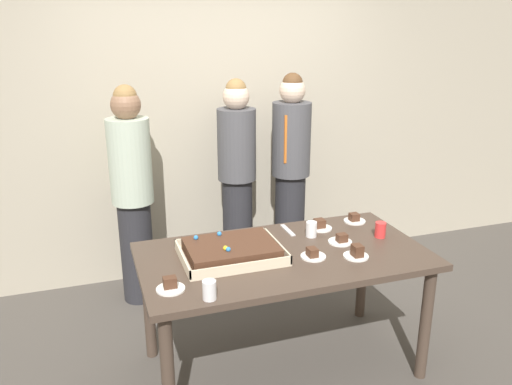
{
  "coord_description": "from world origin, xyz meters",
  "views": [
    {
      "loc": [
        -1.06,
        -2.63,
        2.1
      ],
      "look_at": [
        -0.13,
        0.15,
        1.14
      ],
      "focal_mm": 36.27,
      "sensor_mm": 36.0,
      "label": 1
    }
  ],
  "objects_px": {
    "plated_slice_far_left": "(354,219)",
    "person_serving_front": "(132,192)",
    "party_table": "(284,268)",
    "drink_cup_nearest": "(209,290)",
    "sheet_cake": "(231,251)",
    "plated_slice_near_right": "(357,253)",
    "plated_slice_center_front": "(320,226)",
    "cake_server_utensil": "(288,230)",
    "person_striped_tie_right": "(237,180)",
    "plated_slice_near_left": "(170,286)",
    "plated_slice_center_back": "(313,254)",
    "plated_slice_far_right": "(341,240)",
    "drink_cup_middle": "(311,229)",
    "person_green_shirt_behind": "(291,174)",
    "drink_cup_far_end": "(380,230)"
  },
  "relations": [
    {
      "from": "plated_slice_far_left",
      "to": "person_serving_front",
      "type": "xyz_separation_m",
      "value": [
        -1.42,
        0.85,
        0.08
      ]
    },
    {
      "from": "party_table",
      "to": "drink_cup_nearest",
      "type": "height_order",
      "value": "drink_cup_nearest"
    },
    {
      "from": "sheet_cake",
      "to": "plated_slice_near_right",
      "type": "relative_size",
      "value": 3.93
    },
    {
      "from": "plated_slice_center_front",
      "to": "cake_server_utensil",
      "type": "distance_m",
      "value": 0.22
    },
    {
      "from": "sheet_cake",
      "to": "party_table",
      "type": "bearing_deg",
      "value": -8.7
    },
    {
      "from": "plated_slice_far_left",
      "to": "person_serving_front",
      "type": "height_order",
      "value": "person_serving_front"
    },
    {
      "from": "plated_slice_center_front",
      "to": "person_striped_tie_right",
      "type": "distance_m",
      "value": 0.97
    },
    {
      "from": "plated_slice_near_left",
      "to": "plated_slice_near_right",
      "type": "distance_m",
      "value": 1.11
    },
    {
      "from": "party_table",
      "to": "plated_slice_center_back",
      "type": "relative_size",
      "value": 11.47
    },
    {
      "from": "plated_slice_far_left",
      "to": "person_serving_front",
      "type": "relative_size",
      "value": 0.09
    },
    {
      "from": "plated_slice_center_back",
      "to": "drink_cup_nearest",
      "type": "bearing_deg",
      "value": -158.23
    },
    {
      "from": "plated_slice_far_right",
      "to": "cake_server_utensil",
      "type": "bearing_deg",
      "value": 129.68
    },
    {
      "from": "drink_cup_middle",
      "to": "person_serving_front",
      "type": "xyz_separation_m",
      "value": [
        -1.03,
        0.99,
        0.05
      ]
    },
    {
      "from": "sheet_cake",
      "to": "person_green_shirt_behind",
      "type": "distance_m",
      "value": 1.4
    },
    {
      "from": "plated_slice_far_right",
      "to": "plated_slice_near_right",
      "type": "bearing_deg",
      "value": -92.86
    },
    {
      "from": "party_table",
      "to": "plated_slice_far_left",
      "type": "height_order",
      "value": "plated_slice_far_left"
    },
    {
      "from": "cake_server_utensil",
      "to": "person_serving_front",
      "type": "bearing_deg",
      "value": 137.14
    },
    {
      "from": "plated_slice_near_right",
      "to": "drink_cup_far_end",
      "type": "xyz_separation_m",
      "value": [
        0.29,
        0.22,
        0.02
      ]
    },
    {
      "from": "person_green_shirt_behind",
      "to": "drink_cup_far_end",
      "type": "bearing_deg",
      "value": 44.58
    },
    {
      "from": "plated_slice_center_front",
      "to": "person_serving_front",
      "type": "bearing_deg",
      "value": 142.0
    },
    {
      "from": "plated_slice_far_right",
      "to": "person_serving_front",
      "type": "xyz_separation_m",
      "value": [
        -1.16,
        1.14,
        0.09
      ]
    },
    {
      "from": "plated_slice_far_left",
      "to": "cake_server_utensil",
      "type": "distance_m",
      "value": 0.5
    },
    {
      "from": "sheet_cake",
      "to": "drink_cup_middle",
      "type": "distance_m",
      "value": 0.59
    },
    {
      "from": "plated_slice_far_left",
      "to": "person_striped_tie_right",
      "type": "relative_size",
      "value": 0.09
    },
    {
      "from": "plated_slice_far_left",
      "to": "plated_slice_center_front",
      "type": "distance_m",
      "value": 0.28
    },
    {
      "from": "plated_slice_center_front",
      "to": "person_serving_front",
      "type": "xyz_separation_m",
      "value": [
        -1.14,
        0.89,
        0.08
      ]
    },
    {
      "from": "plated_slice_near_left",
      "to": "plated_slice_center_front",
      "type": "height_order",
      "value": "plated_slice_near_left"
    },
    {
      "from": "sheet_cake",
      "to": "person_serving_front",
      "type": "height_order",
      "value": "person_serving_front"
    },
    {
      "from": "plated_slice_center_back",
      "to": "drink_cup_nearest",
      "type": "relative_size",
      "value": 1.5
    },
    {
      "from": "plated_slice_near_left",
      "to": "person_serving_front",
      "type": "height_order",
      "value": "person_serving_front"
    },
    {
      "from": "plated_slice_center_back",
      "to": "cake_server_utensil",
      "type": "xyz_separation_m",
      "value": [
        0.01,
        0.43,
        -0.01
      ]
    },
    {
      "from": "sheet_cake",
      "to": "plated_slice_near_right",
      "type": "xyz_separation_m",
      "value": [
        0.7,
        -0.24,
        -0.01
      ]
    },
    {
      "from": "plated_slice_far_right",
      "to": "drink_cup_middle",
      "type": "bearing_deg",
      "value": 131.34
    },
    {
      "from": "plated_slice_near_left",
      "to": "cake_server_utensil",
      "type": "height_order",
      "value": "plated_slice_near_left"
    },
    {
      "from": "drink_cup_middle",
      "to": "cake_server_utensil",
      "type": "relative_size",
      "value": 0.5
    },
    {
      "from": "party_table",
      "to": "drink_cup_far_end",
      "type": "relative_size",
      "value": 17.21
    },
    {
      "from": "plated_slice_far_right",
      "to": "person_striped_tie_right",
      "type": "xyz_separation_m",
      "value": [
        -0.33,
        1.17,
        0.09
      ]
    },
    {
      "from": "drink_cup_nearest",
      "to": "person_striped_tie_right",
      "type": "distance_m",
      "value": 1.7
    },
    {
      "from": "cake_server_utensil",
      "to": "sheet_cake",
      "type": "bearing_deg",
      "value": -149.75
    },
    {
      "from": "person_green_shirt_behind",
      "to": "person_striped_tie_right",
      "type": "relative_size",
      "value": 1.02
    },
    {
      "from": "plated_slice_near_left",
      "to": "plated_slice_far_right",
      "type": "xyz_separation_m",
      "value": [
        1.12,
        0.26,
        -0.0
      ]
    },
    {
      "from": "party_table",
      "to": "plated_slice_center_back",
      "type": "height_order",
      "value": "plated_slice_center_back"
    },
    {
      "from": "drink_cup_middle",
      "to": "person_striped_tie_right",
      "type": "bearing_deg",
      "value": 100.91
    },
    {
      "from": "plated_slice_near_left",
      "to": "sheet_cake",
      "type": "bearing_deg",
      "value": 33.98
    },
    {
      "from": "drink_cup_middle",
      "to": "cake_server_utensil",
      "type": "height_order",
      "value": "drink_cup_middle"
    },
    {
      "from": "person_serving_front",
      "to": "person_green_shirt_behind",
      "type": "relative_size",
      "value": 0.97
    },
    {
      "from": "plated_slice_near_left",
      "to": "party_table",
      "type": "bearing_deg",
      "value": 17.4
    },
    {
      "from": "drink_cup_middle",
      "to": "person_green_shirt_behind",
      "type": "distance_m",
      "value": 1.02
    },
    {
      "from": "drink_cup_middle",
      "to": "sheet_cake",
      "type": "bearing_deg",
      "value": -166.86
    },
    {
      "from": "drink_cup_far_end",
      "to": "plated_slice_far_right",
      "type": "bearing_deg",
      "value": -179.69
    }
  ]
}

